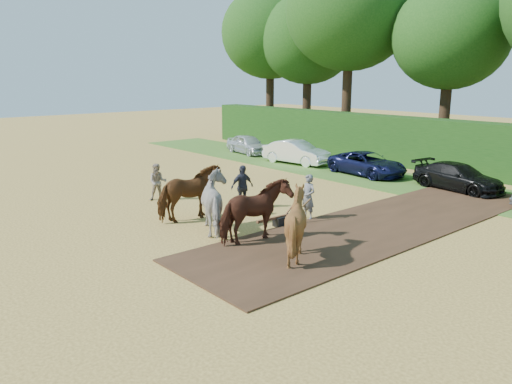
# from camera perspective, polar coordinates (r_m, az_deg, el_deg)

# --- Properties ---
(ground) EXTENTS (120.00, 120.00, 0.00)m
(ground) POSITION_cam_1_polar(r_m,az_deg,el_deg) (15.67, -5.54, -7.33)
(ground) COLOR gold
(ground) RESTS_ON ground
(earth_strip) EXTENTS (4.50, 17.00, 0.05)m
(earth_strip) POSITION_cam_1_polar(r_m,az_deg,el_deg) (19.42, 14.33, -3.54)
(earth_strip) COLOR #472D1C
(earth_strip) RESTS_ON ground
(grass_verge) EXTENTS (50.00, 5.00, 0.03)m
(grass_verge) POSITION_cam_1_polar(r_m,az_deg,el_deg) (25.98, 20.62, 0.20)
(grass_verge) COLOR #38601E
(grass_verge) RESTS_ON ground
(hedgerow) EXTENTS (46.00, 1.60, 3.00)m
(hedgerow) POSITION_cam_1_polar(r_m,az_deg,el_deg) (29.70, 25.12, 4.25)
(hedgerow) COLOR #14380F
(hedgerow) RESTS_ON ground
(spectator_near) EXTENTS (0.96, 1.02, 1.67)m
(spectator_near) POSITION_cam_1_polar(r_m,az_deg,el_deg) (22.65, -11.17, 1.11)
(spectator_near) COLOR #BAA792
(spectator_near) RESTS_ON ground
(spectator_far) EXTENTS (0.54, 1.11, 1.84)m
(spectator_far) POSITION_cam_1_polar(r_m,az_deg,el_deg) (20.90, -1.59, 0.59)
(spectator_far) COLOR #292A36
(spectator_far) RESTS_ON ground
(plough_team) EXTENTS (6.99, 5.05, 2.13)m
(plough_team) POSITION_cam_1_polar(r_m,az_deg,el_deg) (17.19, -1.93, -1.72)
(plough_team) COLOR #5C2E17
(plough_team) RESTS_ON ground
(treeline) EXTENTS (48.70, 10.60, 14.21)m
(treeline) POSITION_cam_1_polar(r_m,az_deg,el_deg) (33.22, 26.09, 17.96)
(treeline) COLOR #382616
(treeline) RESTS_ON ground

